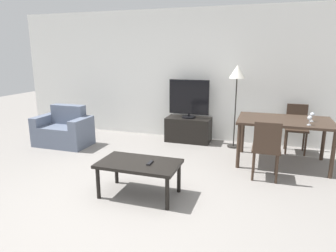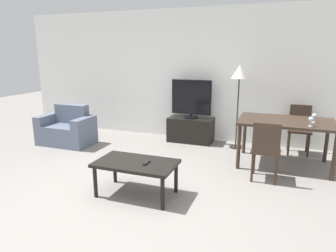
% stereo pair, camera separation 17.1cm
% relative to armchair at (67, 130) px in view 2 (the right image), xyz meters
% --- Properties ---
extents(ground_plane, '(18.00, 18.00, 0.00)m').
position_rel_armchair_xyz_m(ground_plane, '(2.14, -2.02, -0.29)').
color(ground_plane, gray).
extents(wall_back, '(7.87, 0.06, 2.70)m').
position_rel_armchair_xyz_m(wall_back, '(2.14, 1.34, 1.06)').
color(wall_back, white).
rests_on(wall_back, ground_plane).
extents(armchair, '(1.07, 0.64, 0.78)m').
position_rel_armchair_xyz_m(armchair, '(0.00, 0.00, 0.00)').
color(armchair, slate).
rests_on(armchair, ground_plane).
extents(tv_stand, '(0.91, 0.47, 0.50)m').
position_rel_armchair_xyz_m(tv_stand, '(2.31, 1.03, -0.04)').
color(tv_stand, black).
rests_on(tv_stand, ground_plane).
extents(tv, '(0.82, 0.29, 0.78)m').
position_rel_armchair_xyz_m(tv, '(2.31, 1.03, 0.61)').
color(tv, black).
rests_on(tv, tv_stand).
extents(coffee_table, '(1.03, 0.60, 0.45)m').
position_rel_armchair_xyz_m(coffee_table, '(2.32, -1.56, 0.11)').
color(coffee_table, black).
rests_on(coffee_table, ground_plane).
extents(dining_table, '(1.47, 0.94, 0.76)m').
position_rel_armchair_xyz_m(dining_table, '(4.12, 0.24, 0.39)').
color(dining_table, '#38281E').
rests_on(dining_table, ground_plane).
extents(dining_chair_near, '(0.40, 0.40, 0.89)m').
position_rel_armchair_xyz_m(dining_chair_near, '(3.86, -0.54, 0.21)').
color(dining_chair_near, '#38281E').
rests_on(dining_chair_near, ground_plane).
extents(dining_chair_far, '(0.40, 0.40, 0.89)m').
position_rel_armchair_xyz_m(dining_chair_far, '(4.38, 1.01, 0.21)').
color(dining_chair_far, '#38281E').
rests_on(dining_chair_far, ground_plane).
extents(floor_lamp, '(0.30, 0.30, 1.59)m').
position_rel_armchair_xyz_m(floor_lamp, '(3.26, 0.92, 1.07)').
color(floor_lamp, black).
rests_on(floor_lamp, ground_plane).
extents(remote_primary, '(0.04, 0.15, 0.02)m').
position_rel_armchair_xyz_m(remote_primary, '(2.47, -1.56, 0.17)').
color(remote_primary, black).
rests_on(remote_primary, coffee_table).
extents(wine_glass_left, '(0.07, 0.07, 0.15)m').
position_rel_armchair_xyz_m(wine_glass_left, '(4.45, -0.07, 0.57)').
color(wine_glass_left, silver).
rests_on(wine_glass_left, dining_table).
extents(wine_glass_center, '(0.07, 0.07, 0.15)m').
position_rel_armchair_xyz_m(wine_glass_center, '(4.52, 0.21, 0.57)').
color(wine_glass_center, silver).
rests_on(wine_glass_center, dining_table).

